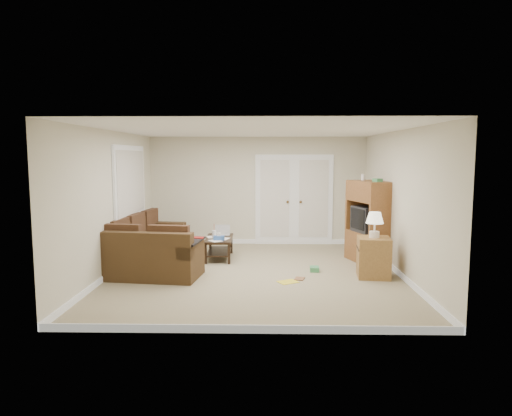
{
  "coord_description": "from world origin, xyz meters",
  "views": [
    {
      "loc": [
        0.18,
        -7.86,
        2.06
      ],
      "look_at": [
        0.01,
        0.53,
        1.1
      ],
      "focal_mm": 32.0,
      "sensor_mm": 36.0,
      "label": 1
    }
  ],
  "objects_px": {
    "tv_armoire": "(369,221)",
    "side_cabinet": "(374,254)",
    "coffee_table": "(219,247)",
    "sectional_sofa": "(147,250)"
  },
  "relations": [
    {
      "from": "sectional_sofa",
      "to": "coffee_table",
      "type": "height_order",
      "value": "sectional_sofa"
    },
    {
      "from": "sectional_sofa",
      "to": "side_cabinet",
      "type": "distance_m",
      "value": 4.07
    },
    {
      "from": "sectional_sofa",
      "to": "coffee_table",
      "type": "bearing_deg",
      "value": 39.31
    },
    {
      "from": "coffee_table",
      "to": "tv_armoire",
      "type": "relative_size",
      "value": 0.62
    },
    {
      "from": "coffee_table",
      "to": "tv_armoire",
      "type": "xyz_separation_m",
      "value": [
        2.94,
        -0.26,
        0.57
      ]
    },
    {
      "from": "tv_armoire",
      "to": "side_cabinet",
      "type": "bearing_deg",
      "value": -115.85
    },
    {
      "from": "tv_armoire",
      "to": "side_cabinet",
      "type": "relative_size",
      "value": 1.52
    },
    {
      "from": "side_cabinet",
      "to": "sectional_sofa",
      "type": "bearing_deg",
      "value": 177.88
    },
    {
      "from": "side_cabinet",
      "to": "coffee_table",
      "type": "bearing_deg",
      "value": 159.75
    },
    {
      "from": "coffee_table",
      "to": "side_cabinet",
      "type": "height_order",
      "value": "side_cabinet"
    }
  ]
}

